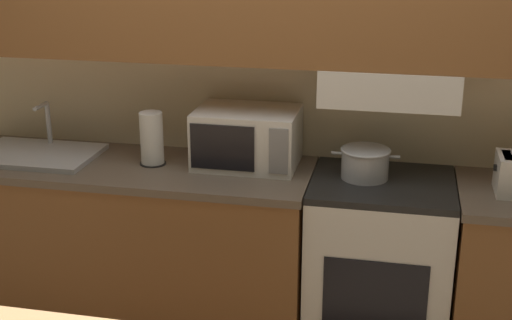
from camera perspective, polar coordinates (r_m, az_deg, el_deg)
name	(u,v)px	position (r m, az deg, el deg)	size (l,w,h in m)	color
ground_plane	(268,318)	(3.87, 0.94, -12.51)	(16.00, 16.00, 0.00)	brown
wall_back	(270,48)	(3.28, 1.13, 8.98)	(5.32, 0.38, 2.55)	beige
lower_counter_main	(134,252)	(3.56, -9.74, -7.28)	(1.72, 0.59, 0.92)	brown
stove_range	(377,275)	(3.35, 9.67, -9.07)	(0.62, 0.55, 0.92)	white
cooking_pot	(365,162)	(3.16, 8.72, -0.18)	(0.30, 0.22, 0.14)	#B7BABF
microwave	(247,137)	(3.28, -0.71, 1.82)	(0.47, 0.35, 0.26)	white
sink_basin	(36,154)	(3.57, -17.18, 0.49)	(0.58, 0.39, 0.24)	#B7BABF
paper_towel_roll	(152,139)	(3.32, -8.34, 1.70)	(0.12, 0.12, 0.25)	black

